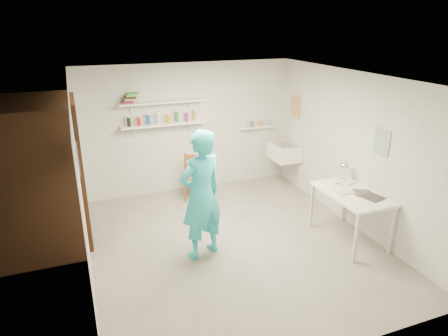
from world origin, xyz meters
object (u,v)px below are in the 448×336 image
object	(u,v)px
belfast_sink	(285,152)
wall_clock	(202,168)
desk_lamp	(345,166)
man	(201,195)
wooden_chair	(195,177)
work_table	(350,216)

from	to	relation	value
belfast_sink	wall_clock	world-z (taller)	wall_clock
belfast_sink	desk_lamp	distance (m)	1.76
man	wooden_chair	distance (m)	1.96
man	work_table	size ratio (longest dim) A/B	1.57
wall_clock	belfast_sink	bearing A→B (deg)	15.30
man	wall_clock	xyz separation A→B (m)	(0.08, 0.21, 0.30)
wall_clock	wooden_chair	xyz separation A→B (m)	(0.38, 1.64, -0.79)
man	work_table	xyz separation A→B (m)	(2.16, -0.39, -0.52)
belfast_sink	work_table	world-z (taller)	belfast_sink
wooden_chair	work_table	xyz separation A→B (m)	(1.70, -2.24, -0.04)
wall_clock	work_table	world-z (taller)	wall_clock
desk_lamp	wall_clock	bearing A→B (deg)	176.53
wooden_chair	wall_clock	bearing A→B (deg)	-85.14
man	belfast_sink	bearing A→B (deg)	-162.32
man	wall_clock	world-z (taller)	man
work_table	desk_lamp	distance (m)	0.78
wall_clock	work_table	size ratio (longest dim) A/B	0.28
desk_lamp	work_table	bearing A→B (deg)	-112.42
belfast_sink	desk_lamp	size ratio (longest dim) A/B	4.17
work_table	wall_clock	bearing A→B (deg)	163.94
work_table	belfast_sink	bearing A→B (deg)	87.13
belfast_sink	work_table	bearing A→B (deg)	-92.87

